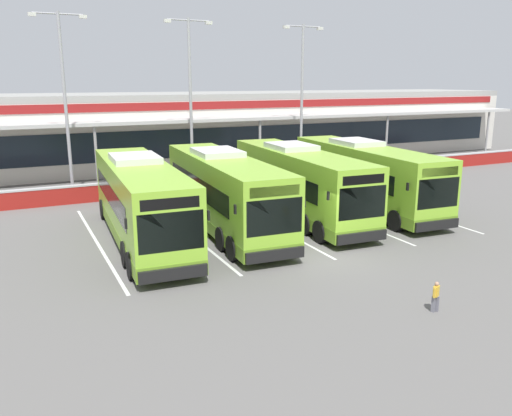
# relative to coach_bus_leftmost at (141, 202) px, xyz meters

# --- Properties ---
(ground_plane) EXTENTS (200.00, 200.00, 0.00)m
(ground_plane) POSITION_rel_coach_bus_leftmost_xyz_m (6.46, -5.53, -1.79)
(ground_plane) COLOR #605E5B
(terminal_building) EXTENTS (70.00, 13.00, 6.00)m
(terminal_building) POSITION_rel_coach_bus_leftmost_xyz_m (6.46, 21.38, 1.23)
(terminal_building) COLOR beige
(terminal_building) RESTS_ON ground
(red_barrier_wall) EXTENTS (60.00, 0.40, 1.10)m
(red_barrier_wall) POSITION_rel_coach_bus_leftmost_xyz_m (6.46, 8.97, -1.23)
(red_barrier_wall) COLOR maroon
(red_barrier_wall) RESTS_ON ground
(coach_bus_leftmost) EXTENTS (3.50, 12.28, 3.78)m
(coach_bus_leftmost) POSITION_rel_coach_bus_leftmost_xyz_m (0.00, 0.00, 0.00)
(coach_bus_leftmost) COLOR #8CC633
(coach_bus_leftmost) RESTS_ON ground
(coach_bus_left_centre) EXTENTS (3.50, 12.28, 3.78)m
(coach_bus_left_centre) POSITION_rel_coach_bus_leftmost_xyz_m (4.12, 0.24, 0.00)
(coach_bus_left_centre) COLOR #8CC633
(coach_bus_left_centre) RESTS_ON ground
(coach_bus_centre) EXTENTS (3.50, 12.28, 3.78)m
(coach_bus_centre) POSITION_rel_coach_bus_leftmost_xyz_m (8.58, 0.72, 0.00)
(coach_bus_centre) COLOR #8CC633
(coach_bus_centre) RESTS_ON ground
(coach_bus_right_centre) EXTENTS (3.50, 12.28, 3.78)m
(coach_bus_right_centre) POSITION_rel_coach_bus_leftmost_xyz_m (12.89, 0.77, 0.00)
(coach_bus_right_centre) COLOR #8CC633
(coach_bus_right_centre) RESTS_ON ground
(bay_stripe_far_west) EXTENTS (0.14, 13.00, 0.01)m
(bay_stripe_far_west) POSITION_rel_coach_bus_leftmost_xyz_m (-1.94, 0.47, -1.78)
(bay_stripe_far_west) COLOR silver
(bay_stripe_far_west) RESTS_ON ground
(bay_stripe_west) EXTENTS (0.14, 13.00, 0.01)m
(bay_stripe_west) POSITION_rel_coach_bus_leftmost_xyz_m (2.26, 0.47, -1.78)
(bay_stripe_west) COLOR silver
(bay_stripe_west) RESTS_ON ground
(bay_stripe_mid_west) EXTENTS (0.14, 13.00, 0.01)m
(bay_stripe_mid_west) POSITION_rel_coach_bus_leftmost_xyz_m (6.46, 0.47, -1.78)
(bay_stripe_mid_west) COLOR silver
(bay_stripe_mid_west) RESTS_ON ground
(bay_stripe_centre) EXTENTS (0.14, 13.00, 0.01)m
(bay_stripe_centre) POSITION_rel_coach_bus_leftmost_xyz_m (10.66, 0.47, -1.78)
(bay_stripe_centre) COLOR silver
(bay_stripe_centre) RESTS_ON ground
(bay_stripe_mid_east) EXTENTS (0.14, 13.00, 0.01)m
(bay_stripe_mid_east) POSITION_rel_coach_bus_leftmost_xyz_m (14.86, 0.47, -1.78)
(bay_stripe_mid_east) COLOR silver
(bay_stripe_mid_east) RESTS_ON ground
(pedestrian_child) EXTENTS (0.32, 0.22, 1.00)m
(pedestrian_child) POSITION_rel_coach_bus_leftmost_xyz_m (6.52, -11.45, -1.24)
(pedestrian_child) COLOR slate
(pedestrian_child) RESTS_ON ground
(lamp_post_west) EXTENTS (3.24, 0.28, 11.00)m
(lamp_post_west) POSITION_rel_coach_bus_leftmost_xyz_m (-1.70, 11.22, 4.50)
(lamp_post_west) COLOR #9E9EA3
(lamp_post_west) RESTS_ON ground
(lamp_post_centre) EXTENTS (3.24, 0.28, 11.00)m
(lamp_post_centre) POSITION_rel_coach_bus_leftmost_xyz_m (6.24, 11.20, 4.50)
(lamp_post_centre) COLOR #9E9EA3
(lamp_post_centre) RESTS_ON ground
(lamp_post_east) EXTENTS (3.24, 0.28, 11.00)m
(lamp_post_east) POSITION_rel_coach_bus_leftmost_xyz_m (14.99, 11.47, 4.50)
(lamp_post_east) COLOR #9E9EA3
(lamp_post_east) RESTS_ON ground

